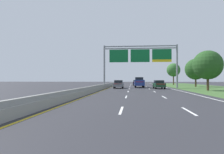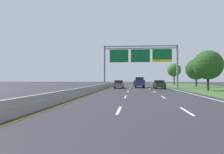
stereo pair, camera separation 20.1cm
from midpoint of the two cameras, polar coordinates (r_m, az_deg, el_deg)
ground_plane at (r=36.33m, az=7.42°, el=-3.38°), size 220.00×220.00×0.00m
lane_striping at (r=35.87m, az=7.44°, el=-3.41°), size 11.96×106.00×0.01m
grass_verge_right at (r=39.31m, az=28.22°, el=-3.09°), size 14.00×110.00×0.02m
median_barrier_concrete at (r=36.71m, az=-2.95°, el=-2.80°), size 0.60×110.00×0.85m
overhead_sign_gantry at (r=42.88m, az=7.55°, el=5.33°), size 15.06×0.42×8.73m
pickup_truck_blue at (r=45.40m, az=7.34°, el=-1.47°), size 2.04×5.42×2.20m
car_grey_left_lane_sedan at (r=40.67m, az=1.68°, el=-1.94°), size 1.87×4.42×1.57m
car_darkgreen_right_lane_sedan at (r=39.62m, az=12.56°, el=-1.96°), size 1.93×4.44×1.57m
car_navy_centre_lane_sedan at (r=59.56m, az=6.54°, el=-1.52°), size 1.86×4.42×1.57m
roadside_tree_mid at (r=35.28m, az=24.56°, el=3.00°), size 4.48×4.48×6.19m
roadside_tree_far at (r=52.16m, az=21.80°, el=1.99°), size 4.88×4.88×6.54m
roadside_tree_distant at (r=67.46m, az=16.37°, el=1.85°), size 4.15×4.15×6.73m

